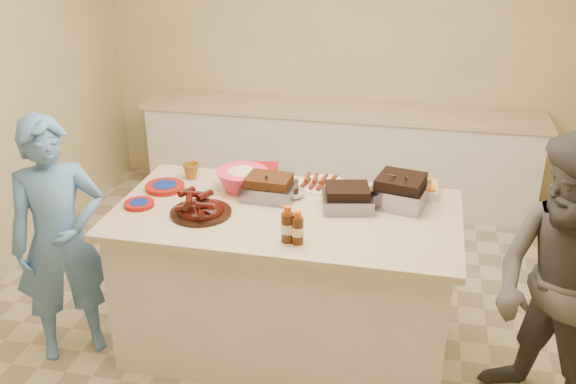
% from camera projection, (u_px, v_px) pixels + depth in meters
% --- Properties ---
extents(room, '(4.50, 5.00, 2.70)m').
position_uv_depth(room, '(290.00, 338.00, 4.16)').
color(room, beige).
rests_on(room, ground).
extents(back_counter, '(3.60, 0.64, 0.90)m').
position_uv_depth(back_counter, '(338.00, 154.00, 5.93)').
color(back_counter, silver).
rests_on(back_counter, ground).
extents(island, '(2.01, 1.07, 0.95)m').
position_uv_depth(island, '(286.00, 343.00, 4.11)').
color(island, silver).
rests_on(island, ground).
extents(rib_platter, '(0.39, 0.39, 0.14)m').
position_uv_depth(rib_platter, '(201.00, 214.00, 3.69)').
color(rib_platter, '#3E0A05').
rests_on(rib_platter, island).
extents(pulled_pork_tray, '(0.32, 0.25, 0.09)m').
position_uv_depth(pulled_pork_tray, '(269.00, 198.00, 3.88)').
color(pulled_pork_tray, '#47230F').
rests_on(pulled_pork_tray, island).
extents(brisket_tray, '(0.33, 0.30, 0.09)m').
position_uv_depth(brisket_tray, '(347.00, 208.00, 3.75)').
color(brisket_tray, black).
rests_on(brisket_tray, island).
extents(roasting_pan, '(0.36, 0.36, 0.12)m').
position_uv_depth(roasting_pan, '(399.00, 204.00, 3.81)').
color(roasting_pan, gray).
rests_on(roasting_pan, island).
extents(coleslaw_bowl, '(0.33, 0.33, 0.22)m').
position_uv_depth(coleslaw_bowl, '(243.00, 190.00, 3.99)').
color(coleslaw_bowl, '#F62A50').
rests_on(coleslaw_bowl, island).
extents(sausage_plate, '(0.34, 0.34, 0.05)m').
position_uv_depth(sausage_plate, '(323.00, 186.00, 4.04)').
color(sausage_plate, silver).
rests_on(sausage_plate, island).
extents(mac_cheese_dish, '(0.29, 0.22, 0.08)m').
position_uv_depth(mac_cheese_dish, '(413.00, 194.00, 3.94)').
color(mac_cheese_dish, orange).
rests_on(mac_cheese_dish, island).
extents(bbq_bottle_a, '(0.07, 0.07, 0.20)m').
position_uv_depth(bbq_bottle_a, '(288.00, 241.00, 3.39)').
color(bbq_bottle_a, '#3E1E0A').
rests_on(bbq_bottle_a, island).
extents(bbq_bottle_b, '(0.06, 0.06, 0.19)m').
position_uv_depth(bbq_bottle_b, '(298.00, 243.00, 3.37)').
color(bbq_bottle_b, '#3E1E0A').
rests_on(bbq_bottle_b, island).
extents(mustard_bottle, '(0.04, 0.04, 0.11)m').
position_uv_depth(mustard_bottle, '(268.00, 198.00, 3.88)').
color(mustard_bottle, '#F0CA00').
rests_on(mustard_bottle, island).
extents(sauce_bowl, '(0.15, 0.05, 0.15)m').
position_uv_depth(sauce_bowl, '(293.00, 197.00, 3.89)').
color(sauce_bowl, silver).
rests_on(sauce_bowl, island).
extents(plate_stack_large, '(0.24, 0.24, 0.03)m').
position_uv_depth(plate_stack_large, '(165.00, 189.00, 4.00)').
color(plate_stack_large, maroon).
rests_on(plate_stack_large, island).
extents(plate_stack_small, '(0.18, 0.18, 0.02)m').
position_uv_depth(plate_stack_small, '(139.00, 206.00, 3.78)').
color(plate_stack_small, maroon).
rests_on(plate_stack_small, island).
extents(plastic_cup, '(0.11, 0.10, 0.11)m').
position_uv_depth(plastic_cup, '(192.00, 178.00, 4.16)').
color(plastic_cup, '#875B12').
rests_on(plastic_cup, island).
extents(basket_stack, '(0.21, 0.17, 0.10)m').
position_uv_depth(basket_stack, '(262.00, 179.00, 4.14)').
color(basket_stack, maroon).
rests_on(basket_stack, island).
extents(guest_blue, '(1.33, 1.57, 0.37)m').
position_uv_depth(guest_blue, '(78.00, 346.00, 4.09)').
color(guest_blue, '#5283C0').
rests_on(guest_blue, ground).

